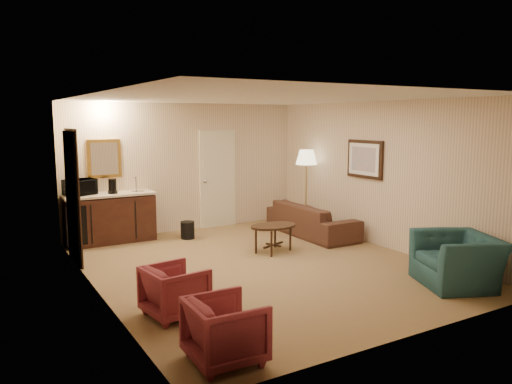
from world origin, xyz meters
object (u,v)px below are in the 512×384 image
(rose_chair_near, at_px, (175,288))
(coffee_maker, at_px, (112,186))
(teal_armchair, at_px, (458,252))
(coffee_table, at_px, (273,238))
(floor_lamp, at_px, (306,189))
(rose_chair_far, at_px, (225,327))
(microwave, at_px, (80,185))
(wetbar_cabinet, at_px, (110,218))
(waste_bin, at_px, (188,230))
(sofa, at_px, (312,214))

(rose_chair_near, height_order, coffee_maker, coffee_maker)
(teal_armchair, bearing_deg, rose_chair_near, -80.87)
(coffee_table, height_order, floor_lamp, floor_lamp)
(rose_chair_far, height_order, coffee_table, rose_chair_far)
(microwave, distance_m, coffee_maker, 0.57)
(wetbar_cabinet, bearing_deg, rose_chair_near, -93.64)
(rose_chair_far, relative_size, coffee_maker, 2.48)
(wetbar_cabinet, relative_size, teal_armchair, 1.51)
(teal_armchair, height_order, waste_bin, teal_armchair)
(rose_chair_near, distance_m, waste_bin, 3.83)
(teal_armchair, height_order, coffee_maker, coffee_maker)
(coffee_table, xyz_separation_m, floor_lamp, (1.60, 1.26, 0.59))
(sofa, height_order, microwave, microwave)
(floor_lamp, height_order, microwave, floor_lamp)
(rose_chair_far, relative_size, floor_lamp, 0.41)
(microwave, bearing_deg, sofa, -39.89)
(rose_chair_far, relative_size, waste_bin, 2.06)
(waste_bin, xyz_separation_m, microwave, (-1.85, 0.54, 0.93))
(rose_chair_far, bearing_deg, coffee_table, -36.95)
(floor_lamp, relative_size, waste_bin, 5.00)
(sofa, distance_m, microwave, 4.42)
(sofa, distance_m, floor_lamp, 0.73)
(wetbar_cabinet, relative_size, waste_bin, 4.93)
(waste_bin, relative_size, microwave, 0.64)
(sofa, bearing_deg, floor_lamp, -23.38)
(wetbar_cabinet, xyz_separation_m, microwave, (-0.50, 0.08, 0.64))
(coffee_table, bearing_deg, wetbar_cabinet, 136.63)
(wetbar_cabinet, relative_size, sofa, 0.77)
(floor_lamp, bearing_deg, coffee_maker, 167.71)
(wetbar_cabinet, bearing_deg, waste_bin, -18.77)
(teal_armchair, xyz_separation_m, floor_lamp, (0.33, 4.00, 0.36))
(floor_lamp, xyz_separation_m, waste_bin, (-2.50, 0.41, -0.67))
(teal_armchair, distance_m, rose_chair_near, 3.89)
(coffee_table, relative_size, floor_lamp, 0.50)
(teal_armchair, relative_size, microwave, 2.08)
(sofa, bearing_deg, microwave, 70.84)
(coffee_table, relative_size, waste_bin, 2.51)
(microwave, bearing_deg, floor_lamp, -32.07)
(coffee_maker, bearing_deg, sofa, -37.95)
(coffee_table, relative_size, coffee_maker, 3.03)
(rose_chair_far, distance_m, waste_bin, 5.03)
(wetbar_cabinet, xyz_separation_m, rose_chair_near, (-0.25, -3.93, -0.13))
(floor_lamp, height_order, waste_bin, floor_lamp)
(teal_armchair, distance_m, microwave, 6.41)
(waste_bin, bearing_deg, coffee_maker, 162.07)
(sofa, xyz_separation_m, waste_bin, (-2.25, 0.96, -0.25))
(coffee_table, bearing_deg, teal_armchair, -65.12)
(wetbar_cabinet, bearing_deg, coffee_table, -43.37)
(microwave, bearing_deg, wetbar_cabinet, -28.88)
(teal_armchair, bearing_deg, waste_bin, -130.65)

